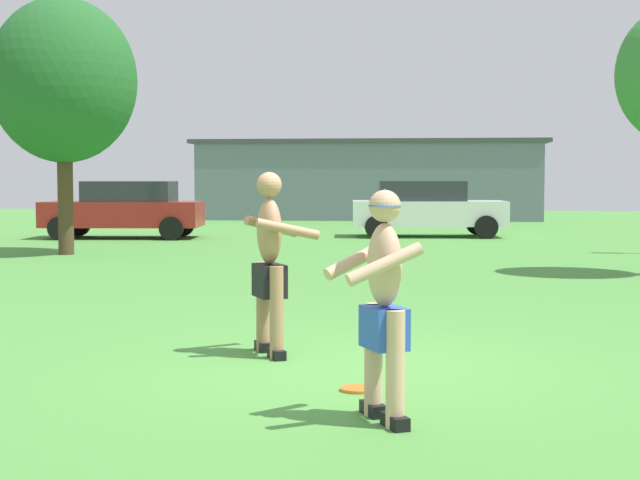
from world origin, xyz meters
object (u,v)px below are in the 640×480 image
Objects in this scene: frisbee at (358,389)px; car_red_near_post at (125,208)px; tree_right_field at (63,81)px; player_in_black at (270,258)px; car_white_far_end at (427,208)px; player_with_cap at (383,296)px.

frisbee is 19.77m from car_red_near_post.
player_in_black is at bearing -60.28° from tree_right_field.
player_in_black reaches higher than frisbee.
car_red_near_post reaches higher than frisbee.
car_white_far_end is at bearing 85.38° from player_in_black.
tree_right_field reaches higher than car_white_far_end.
frisbee is 0.05× the size of tree_right_field.
tree_right_field reaches higher than player_in_black.
player_in_black is 0.39× the size of car_red_near_post.
car_white_far_end is at bearing 88.44° from frisbee.
player_with_cap is 0.29× the size of tree_right_field.
player_in_black reaches higher than car_red_near_post.
player_with_cap is at bearing -60.83° from tree_right_field.
player_in_black is 0.31× the size of tree_right_field.
car_red_near_post is 6.31m from tree_right_field.
player_with_cap reaches higher than frisbee.
tree_right_field is at bearing 119.17° from player_with_cap.
player_with_cap is 20.67m from car_white_far_end.
car_white_far_end is (0.54, 19.73, 0.81)m from frisbee.
player_in_black is at bearing 123.29° from frisbee.
player_with_cap is 1.30m from frisbee.
player_in_black is 18.07m from car_red_near_post.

